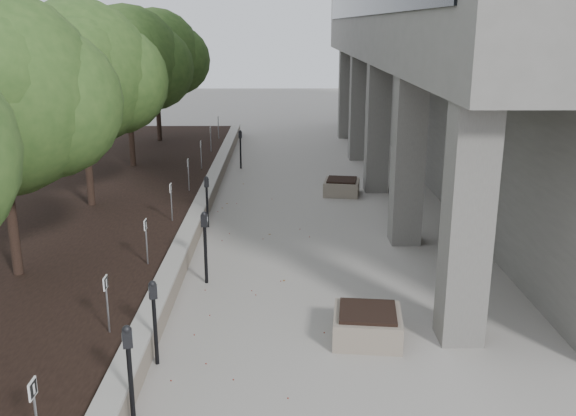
{
  "coord_description": "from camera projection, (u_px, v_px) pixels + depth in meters",
  "views": [
    {
      "loc": [
        0.43,
        -8.7,
        5.13
      ],
      "look_at": [
        0.54,
        4.74,
        1.23
      ],
      "focal_mm": 39.49,
      "sensor_mm": 36.0,
      "label": 1
    }
  ],
  "objects": [
    {
      "name": "parking_sign_5",
      "position": [
        189.0,
        175.0,
        18.64
      ],
      "size": [
        0.04,
        0.22,
        0.96
      ],
      "primitive_type": null,
      "color": "black",
      "rests_on": "planting_bed"
    },
    {
      "name": "berry_scatter",
      "position": [
        260.0,
        256.0,
        14.58
      ],
      "size": [
        3.3,
        14.1,
        0.02
      ],
      "primitive_type": null,
      "color": "maroon",
      "rests_on": "ground"
    },
    {
      "name": "planting_bed",
      "position": [
        78.0,
        202.0,
        18.32
      ],
      "size": [
        7.0,
        26.0,
        0.4
      ],
      "primitive_type": "cube",
      "color": "black",
      "rests_on": "ground"
    },
    {
      "name": "parking_meter_5",
      "position": [
        241.0,
        149.0,
        23.27
      ],
      "size": [
        0.16,
        0.12,
        1.44
      ],
      "primitive_type": null,
      "rotation": [
        0.0,
        0.0,
        0.16
      ],
      "color": "black",
      "rests_on": "ground"
    },
    {
      "name": "parking_meter_2",
      "position": [
        155.0,
        323.0,
        9.76
      ],
      "size": [
        0.17,
        0.14,
        1.41
      ],
      "primitive_type": null,
      "rotation": [
        0.0,
        0.0,
        0.36
      ],
      "color": "black",
      "rests_on": "ground"
    },
    {
      "name": "retaining_wall",
      "position": [
        205.0,
        200.0,
        18.34
      ],
      "size": [
        0.39,
        26.0,
        0.5
      ],
      "primitive_type": null,
      "color": "gray",
      "rests_on": "ground"
    },
    {
      "name": "planter_back",
      "position": [
        342.0,
        187.0,
        19.83
      ],
      "size": [
        1.23,
        1.23,
        0.5
      ],
      "primitive_type": null,
      "rotation": [
        0.0,
        0.0,
        -0.17
      ],
      "color": "gray",
      "rests_on": "ground"
    },
    {
      "name": "parking_sign_6",
      "position": [
        201.0,
        155.0,
        21.52
      ],
      "size": [
        0.04,
        0.22,
        0.96
      ],
      "primitive_type": null,
      "color": "black",
      "rests_on": "planting_bed"
    },
    {
      "name": "parking_sign_3",
      "position": [
        146.0,
        242.0,
        12.88
      ],
      "size": [
        0.04,
        0.22,
        0.96
      ],
      "primitive_type": null,
      "color": "black",
      "rests_on": "planting_bed"
    },
    {
      "name": "crabapple_tree_2",
      "position": [
        1.0,
        137.0,
        11.75
      ],
      "size": [
        4.6,
        4.0,
        5.44
      ],
      "primitive_type": null,
      "color": "#2B491C",
      "rests_on": "planting_bed"
    },
    {
      "name": "crabapple_tree_4",
      "position": [
        128.0,
        87.0,
        21.36
      ],
      "size": [
        4.6,
        4.0,
        5.44
      ],
      "primitive_type": null,
      "color": "#2B491C",
      "rests_on": "planting_bed"
    },
    {
      "name": "parking_meter_1",
      "position": [
        130.0,
        377.0,
        8.19
      ],
      "size": [
        0.17,
        0.14,
        1.48
      ],
      "primitive_type": null,
      "rotation": [
        0.0,
        0.0,
        0.25
      ],
      "color": "black",
      "rests_on": "ground"
    },
    {
      "name": "crabapple_tree_3",
      "position": [
        83.0,
        105.0,
        16.55
      ],
      "size": [
        4.6,
        4.0,
        5.44
      ],
      "primitive_type": null,
      "color": "#2B491C",
      "rests_on": "planting_bed"
    },
    {
      "name": "planter_front",
      "position": [
        367.0,
        324.0,
        10.68
      ],
      "size": [
        1.25,
        1.25,
        0.53
      ],
      "primitive_type": null,
      "rotation": [
        0.0,
        0.0,
        -0.11
      ],
      "color": "gray",
      "rests_on": "ground"
    },
    {
      "name": "ground",
      "position": [
        255.0,
        370.0,
        9.78
      ],
      "size": [
        90.0,
        90.0,
        0.0
      ],
      "primitive_type": "plane",
      "color": "gray",
      "rests_on": "ground"
    },
    {
      "name": "parking_sign_8",
      "position": [
        218.0,
        127.0,
        27.28
      ],
      "size": [
        0.04,
        0.22,
        0.96
      ],
      "primitive_type": null,
      "color": "black",
      "rests_on": "planting_bed"
    },
    {
      "name": "crabapple_tree_5",
      "position": [
        156.0,
        75.0,
        26.16
      ],
      "size": [
        4.6,
        4.0,
        5.44
      ],
      "primitive_type": null,
      "color": "#2B491C",
      "rests_on": "planting_bed"
    },
    {
      "name": "parking_sign_4",
      "position": [
        171.0,
        202.0,
        15.76
      ],
      "size": [
        0.04,
        0.22,
        0.96
      ],
      "primitive_type": null,
      "color": "black",
      "rests_on": "planting_bed"
    },
    {
      "name": "parking_meter_3",
      "position": [
        205.0,
        248.0,
        12.87
      ],
      "size": [
        0.16,
        0.13,
        1.54
      ],
      "primitive_type": null,
      "rotation": [
        0.0,
        0.0,
        -0.12
      ],
      "color": "black",
      "rests_on": "ground"
    },
    {
      "name": "parking_sign_2",
      "position": [
        107.0,
        305.0,
        10.0
      ],
      "size": [
        0.04,
        0.22,
        0.96
      ],
      "primitive_type": null,
      "color": "black",
      "rests_on": "planting_bed"
    },
    {
      "name": "parking_meter_4",
      "position": [
        207.0,
        202.0,
        16.51
      ],
      "size": [
        0.16,
        0.13,
        1.37
      ],
      "primitive_type": null,
      "rotation": [
        0.0,
        0.0,
        0.28
      ],
      "color": "black",
      "rests_on": "ground"
    },
    {
      "name": "parking_sign_7",
      "position": [
        211.0,
        139.0,
        24.4
      ],
      "size": [
        0.04,
        0.22,
        0.96
      ],
      "primitive_type": null,
      "color": "black",
      "rests_on": "planting_bed"
    }
  ]
}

